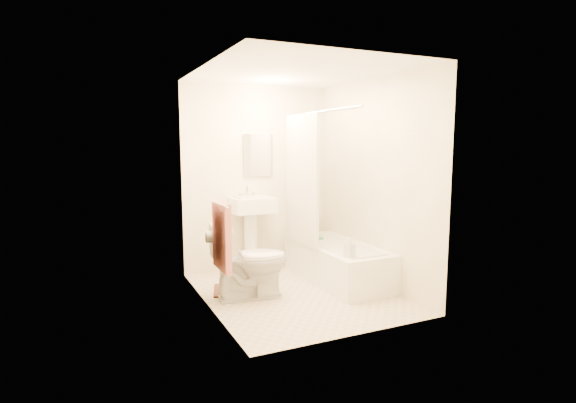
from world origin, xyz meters
name	(u,v)px	position (x,y,z in m)	size (l,w,h in m)	color
floor	(297,293)	(0.00, 0.00, 0.00)	(2.40, 2.40, 0.00)	beige
ceiling	(298,71)	(0.00, 0.00, 2.40)	(2.40, 2.40, 0.00)	white
wall_back	(258,178)	(0.00, 1.20, 1.20)	(2.00, 0.02, 2.40)	beige
wall_left	(207,190)	(-1.00, 0.00, 1.20)	(0.02, 2.40, 2.40)	beige
wall_right	(374,182)	(1.00, 0.00, 1.20)	(0.02, 2.40, 2.40)	beige
mirror	(258,155)	(0.00, 1.18, 1.50)	(0.40, 0.03, 0.55)	white
curtain_rod	(318,112)	(0.30, 0.10, 2.00)	(0.03, 0.03, 1.70)	silver
shower_curtain	(302,180)	(0.30, 0.50, 1.22)	(0.04, 0.80, 1.55)	silver
towel_bar	(218,203)	(-0.96, -0.25, 1.10)	(0.02, 0.02, 0.60)	silver
towel	(222,236)	(-0.93, -0.25, 0.78)	(0.06, 0.45, 0.66)	#CC7266
toilet_paper	(212,237)	(-0.93, 0.12, 0.70)	(0.12, 0.12, 0.11)	white
toilet	(250,261)	(-0.52, 0.10, 0.40)	(0.46, 0.82, 0.81)	silver
sink	(251,231)	(-0.15, 1.06, 0.53)	(0.54, 0.43, 1.05)	white
bathtub	(337,262)	(0.66, 0.24, 0.22)	(0.68, 1.56, 0.44)	white
bath_mat	(240,289)	(-0.55, 0.36, 0.01)	(0.59, 0.44, 0.02)	#4E2722
soap_bottle	(350,248)	(0.45, -0.34, 0.54)	(0.09, 0.10, 0.21)	white
scrub_brush	(319,237)	(0.61, 0.62, 0.46)	(0.06, 0.21, 0.04)	#41A86B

